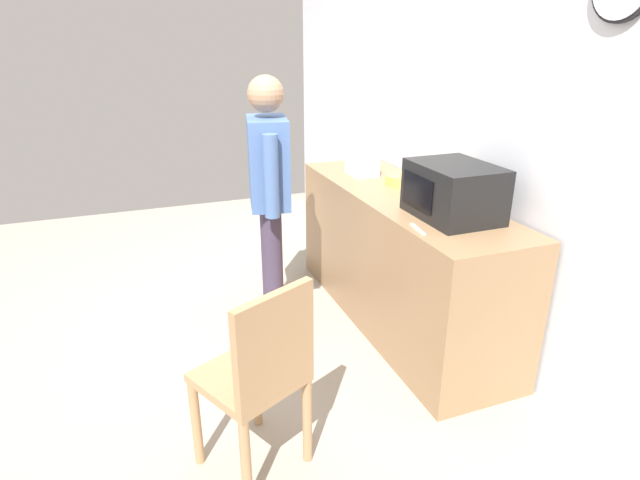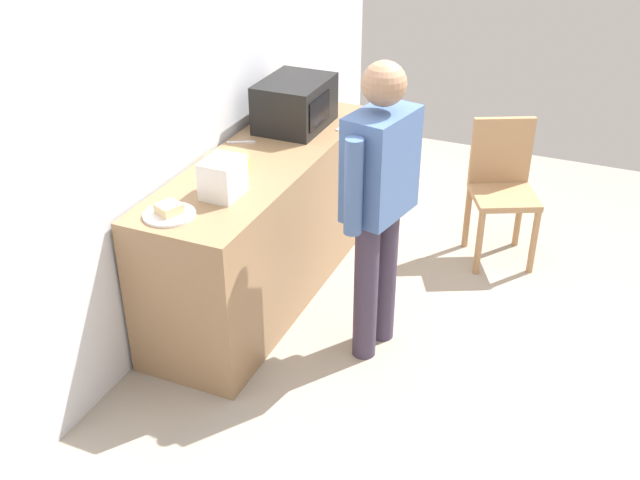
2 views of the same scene
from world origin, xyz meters
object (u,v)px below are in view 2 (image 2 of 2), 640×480
object	(u,v)px
sandwich_plate	(169,212)
wooden_chair	(502,184)
toaster	(223,178)
microwave	(295,104)
spoon_utensil	(344,126)
person_standing	(379,193)
salad_bowl	(227,161)
fork_utensil	(241,142)

from	to	relation	value
sandwich_plate	wooden_chair	size ratio (longest dim) A/B	0.28
toaster	microwave	bearing A→B (deg)	3.74
microwave	spoon_utensil	bearing A→B (deg)	-68.12
toaster	spoon_utensil	xyz separation A→B (m)	(1.15, -0.21, -0.10)
toaster	person_standing	size ratio (longest dim) A/B	0.13
person_standing	wooden_chair	bearing A→B (deg)	-17.82
salad_bowl	toaster	xyz separation A→B (m)	(-0.32, -0.16, 0.07)
salad_bowl	spoon_utensil	xyz separation A→B (m)	(0.82, -0.37, -0.03)
salad_bowl	spoon_utensil	distance (m)	0.90
microwave	sandwich_plate	size ratio (longest dim) A/B	1.91
salad_bowl	spoon_utensil	world-z (taller)	salad_bowl
spoon_utensil	person_standing	world-z (taller)	person_standing
microwave	sandwich_plate	distance (m)	1.35
microwave	salad_bowl	bearing A→B (deg)	172.65
toaster	wooden_chair	xyz separation A→B (m)	(1.54, -1.18, -0.49)
microwave	toaster	distance (m)	1.04
microwave	wooden_chair	bearing A→B (deg)	-68.06
microwave	toaster	bearing A→B (deg)	-176.26
person_standing	wooden_chair	size ratio (longest dim) A/B	1.75
toaster	spoon_utensil	bearing A→B (deg)	-10.62
wooden_chair	toaster	bearing A→B (deg)	142.43
microwave	wooden_chair	distance (m)	1.45
toaster	fork_utensil	bearing A→B (deg)	21.24
microwave	salad_bowl	world-z (taller)	microwave
microwave	fork_utensil	size ratio (longest dim) A/B	2.94
fork_utensil	wooden_chair	bearing A→B (deg)	-58.61
spoon_utensil	wooden_chair	size ratio (longest dim) A/B	0.18
sandwich_plate	spoon_utensil	world-z (taller)	sandwich_plate
salad_bowl	fork_utensil	distance (m)	0.35
microwave	spoon_utensil	distance (m)	0.34
salad_bowl	wooden_chair	world-z (taller)	salad_bowl
microwave	person_standing	world-z (taller)	person_standing
toaster	wooden_chair	bearing A→B (deg)	-37.57
spoon_utensil	wooden_chair	world-z (taller)	wooden_chair
person_standing	microwave	bearing A→B (deg)	46.79
wooden_chair	spoon_utensil	bearing A→B (deg)	111.96
sandwich_plate	fork_utensil	distance (m)	0.97
toaster	person_standing	distance (m)	0.81
sandwich_plate	person_standing	distance (m)	1.06
salad_bowl	spoon_utensil	bearing A→B (deg)	-24.45
sandwich_plate	person_standing	xyz separation A→B (m)	(0.55, -0.90, 0.03)
toaster	salad_bowl	bearing A→B (deg)	26.14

